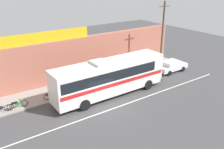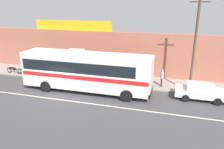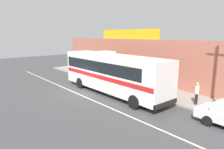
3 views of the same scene
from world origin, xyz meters
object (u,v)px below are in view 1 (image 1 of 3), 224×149
intercity_bus (109,76)px  pedestrian_by_curb (141,64)px  pedestrian_near_shop (71,81)px  motorcycle_black (17,104)px  parked_car (171,66)px  utility_pole (162,36)px  motorcycle_red (53,94)px

intercity_bus → pedestrian_by_curb: bearing=22.9°
intercity_bus → pedestrian_near_shop: size_ratio=7.29×
motorcycle_black → pedestrian_by_curb: 15.04m
parked_car → pedestrian_by_curb: 3.83m
utility_pole → motorcycle_black: size_ratio=4.57×
intercity_bus → utility_pole: bearing=13.1°
intercity_bus → motorcycle_red: bearing=155.0°
motorcycle_red → pedestrian_near_shop: 2.60m
intercity_bus → motorcycle_black: size_ratio=6.47×
motorcycle_black → pedestrian_by_curb: size_ratio=1.08×
parked_car → motorcycle_red: bearing=174.8°
motorcycle_black → pedestrian_near_shop: bearing=8.9°
pedestrian_near_shop → intercity_bus: bearing=-50.8°
motorcycle_red → pedestrian_by_curb: bearing=2.3°
motorcycle_red → pedestrian_by_curb: (11.66, 0.47, 0.56)m
utility_pole → motorcycle_red: (-14.19, 0.20, -3.89)m
motorcycle_black → pedestrian_near_shop: (5.78, 0.90, 0.51)m
intercity_bus → motorcycle_black: (-8.37, 2.28, -1.50)m
intercity_bus → motorcycle_black: 8.81m
parked_car → pedestrian_near_shop: 12.79m
motorcycle_red → pedestrian_by_curb: 11.68m
utility_pole → motorcycle_red: 14.71m
utility_pole → motorcycle_red: utility_pole is taller
utility_pole → pedestrian_near_shop: utility_pole is taller
intercity_bus → pedestrian_by_curb: size_ratio=7.00×
parked_car → utility_pole: 3.97m
utility_pole → pedestrian_near_shop: bearing=174.9°
pedestrian_by_curb → motorcycle_black: bearing=-178.0°
motorcycle_black → motorcycle_red: bearing=1.0°
parked_car → motorcycle_red: size_ratio=2.21×
intercity_bus → parked_car: size_ratio=2.81×
utility_pole → motorcycle_red: size_ratio=4.39×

